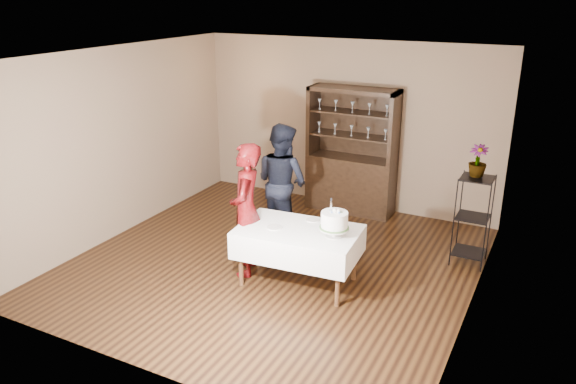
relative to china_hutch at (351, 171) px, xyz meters
name	(u,v)px	position (x,y,z in m)	size (l,w,h in m)	color
floor	(274,263)	(-0.20, -2.25, -0.66)	(5.00, 5.00, 0.00)	black
ceiling	(272,55)	(-0.20, -2.25, 2.04)	(5.00, 5.00, 0.00)	white
back_wall	(347,125)	(-0.20, 0.25, 0.69)	(5.00, 0.02, 2.70)	#76644C
wall_left	(120,142)	(-2.70, -2.25, 0.69)	(0.02, 5.00, 2.70)	#76644C
wall_right	(481,199)	(2.30, -2.25, 0.69)	(0.02, 5.00, 2.70)	#76644C
china_hutch	(351,171)	(0.00, 0.00, 0.00)	(1.40, 0.48, 2.00)	black
plant_etagere	(473,217)	(2.08, -1.05, -0.01)	(0.42, 0.42, 1.20)	black
cake_table	(298,242)	(0.31, -2.57, -0.11)	(1.51, 1.00, 0.72)	silver
woman	(246,210)	(-0.40, -2.60, 0.19)	(0.62, 0.41, 1.70)	#370505
man	(282,182)	(-0.50, -1.45, 0.18)	(0.82, 0.64, 1.69)	black
cake	(334,221)	(0.77, -2.58, 0.25)	(0.37, 0.37, 0.48)	beige
plate_near	(275,227)	(0.04, -2.67, 0.06)	(0.19, 0.19, 0.01)	beige
plate_far	(313,220)	(0.35, -2.25, 0.06)	(0.16, 0.16, 0.01)	beige
potted_plant	(478,161)	(2.05, -1.01, 0.73)	(0.23, 0.23, 0.41)	#436E34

